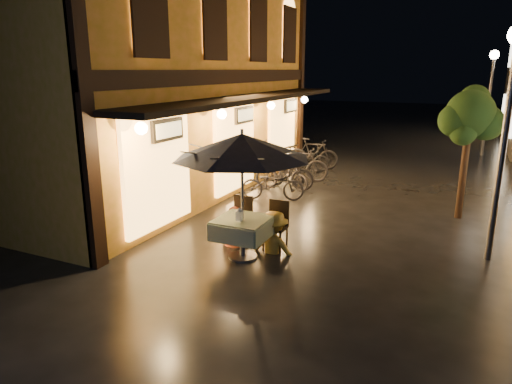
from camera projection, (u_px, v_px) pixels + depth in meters
The scene contains 18 objects.
ground at pixel (303, 271), 8.14m from camera, with size 90.00×90.00×0.00m, color black.
west_building at pixel (163, 61), 13.01m from camera, with size 5.90×11.40×7.40m.
street_tree at pixel (471, 117), 10.47m from camera, with size 1.43×1.20×3.15m.
streetlamp_near at pixel (509, 103), 7.90m from camera, with size 0.36×0.36×4.23m.
streetlamp_far at pixel (491, 84), 18.40m from camera, with size 0.36×0.36×4.23m.
cafe_table at pixel (243, 228), 8.60m from camera, with size 0.99×0.99×0.78m.
patio_umbrella at pixel (242, 146), 8.20m from camera, with size 2.56×2.56×2.46m.
cafe_chair_left at pixel (241, 217), 9.42m from camera, with size 0.42×0.42×0.97m.
cafe_chair_right at pixel (277, 222), 9.10m from camera, with size 0.42×0.42×0.97m.
table_lantern at pixel (239, 213), 8.41m from camera, with size 0.16×0.16×0.25m.
person_orange at pixel (235, 207), 9.27m from camera, with size 0.75×0.58×1.54m, color #CC4921.
person_yellow at pixel (274, 212), 8.85m from camera, with size 1.04×0.59×1.60m, color gold.
bicycle_0 at pixel (273, 184), 12.49m from camera, with size 0.60×1.72×0.90m, color black.
bicycle_1 at pixel (284, 173), 13.50m from camera, with size 0.49×1.75×1.05m, color black.
bicycle_2 at pixel (289, 175), 13.73m from camera, with size 0.55×1.57×0.82m, color black.
bicycle_3 at pixel (300, 164), 14.63m from camera, with size 0.52×1.86×1.12m, color black.
bicycle_4 at pixel (305, 159), 15.94m from camera, with size 0.61×1.74×0.92m, color black.
bicycle_5 at pixel (313, 153), 16.47m from camera, with size 0.52×1.83×1.10m, color black.
Camera 1 is at (2.42, -7.14, 3.49)m, focal length 32.00 mm.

